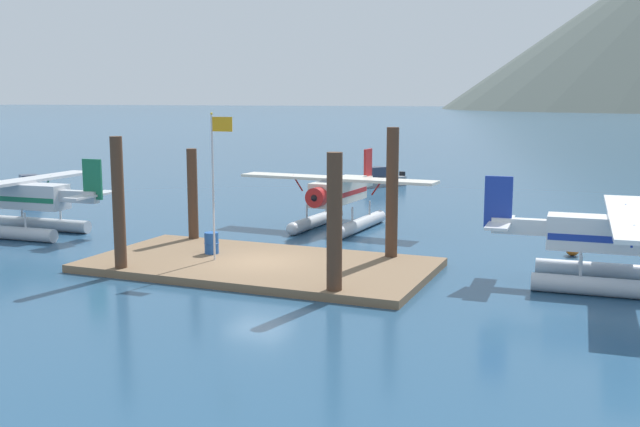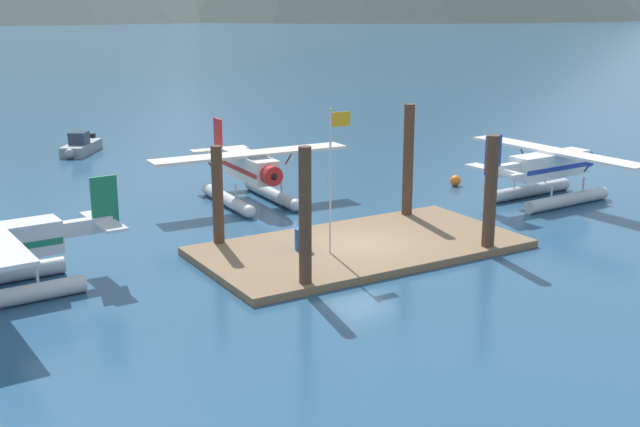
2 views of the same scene
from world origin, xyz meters
TOP-DOWN VIEW (x-y plane):
  - ground_plane at (0.00, 0.00)m, footprint 1200.00×1200.00m
  - dock_platform at (0.00, 0.00)m, footprint 13.43×6.92m
  - piling_near_left at (-4.35, -2.94)m, footprint 0.45×0.45m
  - piling_near_right at (4.32, -2.95)m, footprint 0.52×0.52m
  - piling_far_left at (-4.98, 3.20)m, footprint 0.46×0.46m
  - piling_far_right at (4.54, 2.87)m, footprint 0.49×0.49m
  - flagpole at (-1.63, -0.41)m, footprint 0.95×0.10m
  - fuel_drum at (-2.48, 0.59)m, footprint 0.62×0.62m
  - mooring_buoy at (11.25, 7.27)m, footprint 0.61×0.61m
  - seaplane_cream_bow_centre at (-0.37, 9.71)m, footprint 10.45×7.98m
  - seaplane_silver_port_fwd at (-14.08, 2.17)m, footprint 7.98×10.46m
  - seaplane_white_stbd_fwd at (13.07, 2.07)m, footprint 7.98×10.46m
  - boat_grey_open_north at (-4.19, 28.00)m, footprint 3.63×4.30m
  - boat_navy_open_west at (-24.48, 13.43)m, footprint 4.29×3.67m

SIDE VIEW (x-z plane):
  - ground_plane at x=0.00m, z-range 0.00..0.00m
  - dock_platform at x=0.00m, z-range 0.00..0.30m
  - mooring_buoy at x=11.25m, z-range 0.00..0.61m
  - boat_grey_open_north at x=-4.19m, z-range -0.26..1.24m
  - boat_navy_open_west at x=-24.48m, z-range -0.26..1.24m
  - fuel_drum at x=-2.48m, z-range 0.30..1.18m
  - seaplane_cream_bow_centre at x=-0.37m, z-range -0.34..3.50m
  - seaplane_silver_port_fwd at x=-14.08m, z-range -0.34..3.50m
  - seaplane_white_stbd_fwd at x=13.07m, z-range -0.34..3.50m
  - piling_far_left at x=-4.98m, z-range 0.00..4.40m
  - piling_near_right at x=4.32m, z-range 0.00..4.91m
  - piling_near_left at x=-4.35m, z-range 0.00..5.25m
  - piling_far_right at x=4.54m, z-range 0.00..5.51m
  - flagpole at x=-1.63m, z-range 1.02..6.83m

